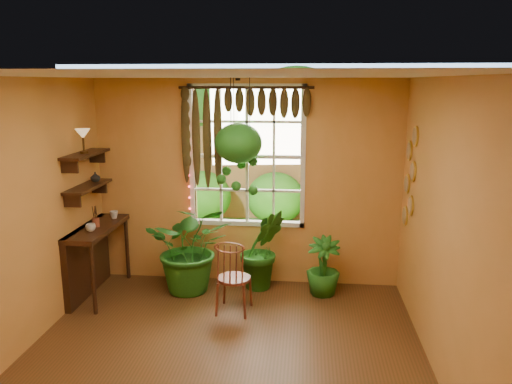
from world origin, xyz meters
TOP-DOWN VIEW (x-y plane):
  - floor at (0.00, 0.00)m, footprint 4.50×4.50m
  - ceiling at (0.00, 0.00)m, footprint 4.50×4.50m
  - wall_back at (0.00, 2.25)m, footprint 4.00×0.00m
  - wall_left at (-2.00, 0.00)m, footprint 0.00×4.50m
  - wall_right at (2.00, 0.00)m, footprint 0.00×4.50m
  - window at (0.00, 2.28)m, footprint 1.52×0.10m
  - valance_vine at (-0.08, 2.16)m, footprint 1.70×0.12m
  - string_lights at (-0.76, 2.19)m, footprint 0.03×0.03m
  - wall_plates at (1.98, 1.79)m, footprint 0.04×0.32m
  - counter_ledge at (-1.91, 1.60)m, footprint 0.40×1.20m
  - shelf_lower at (-1.88, 1.60)m, footprint 0.25×0.90m
  - shelf_upper at (-1.88, 1.60)m, footprint 0.25×0.90m
  - backyard at (0.24, 6.87)m, footprint 14.00×10.00m
  - windsor_chair at (-0.04, 1.26)m, footprint 0.43×0.45m
  - potted_plant_left at (-0.67, 1.83)m, footprint 1.16×1.03m
  - potted_plant_mid at (0.23, 2.01)m, footprint 0.71×0.64m
  - potted_plant_right at (1.01, 1.88)m, footprint 0.43×0.43m
  - hanging_basket at (-0.08, 2.04)m, footprint 0.59×0.59m
  - cup_a at (-1.78, 1.38)m, footprint 0.15×0.15m
  - cup_b at (-1.72, 1.97)m, footprint 0.13×0.13m
  - brush_jar at (-1.80, 1.58)m, footprint 0.09×0.09m
  - shelf_vase at (-1.87, 1.81)m, footprint 0.13×0.13m
  - tiffany_lamp at (-1.86, 1.53)m, footprint 0.18×0.18m

SIDE VIEW (x-z plane):
  - floor at x=0.00m, z-range 0.00..0.00m
  - windsor_chair at x=-0.04m, z-range -0.22..0.82m
  - potted_plant_right at x=1.01m, z-range 0.00..0.75m
  - potted_plant_mid at x=0.23m, z-range 0.00..1.06m
  - counter_ledge at x=-1.91m, z-range 0.10..1.00m
  - potted_plant_left at x=-0.67m, z-range 0.00..1.18m
  - cup_a at x=-1.78m, z-range 0.90..0.99m
  - cup_b at x=-1.72m, z-range 0.90..1.00m
  - brush_jar at x=-1.80m, z-range 0.86..1.20m
  - backyard at x=0.24m, z-range -4.72..7.28m
  - wall_back at x=0.00m, z-range -0.65..3.35m
  - wall_left at x=-2.00m, z-range -0.90..3.60m
  - wall_right at x=2.00m, z-range -0.90..3.60m
  - shelf_lower at x=-1.88m, z-range 1.38..1.42m
  - shelf_vase at x=-1.87m, z-range 1.42..1.54m
  - wall_plates at x=1.98m, z-range 1.00..2.10m
  - window at x=0.00m, z-range 0.77..2.63m
  - string_lights at x=-0.76m, z-range 0.98..2.52m
  - shelf_upper at x=-1.88m, z-range 1.78..1.82m
  - hanging_basket at x=-0.08m, z-range 1.11..2.57m
  - tiffany_lamp at x=-1.86m, z-range 1.89..2.18m
  - valance_vine at x=-0.08m, z-range 1.73..2.83m
  - ceiling at x=0.00m, z-range 2.70..2.70m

